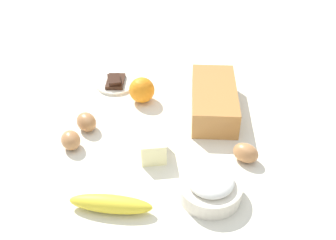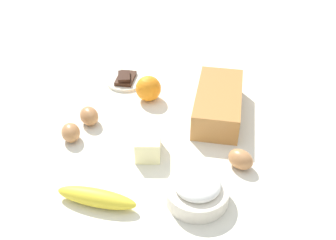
# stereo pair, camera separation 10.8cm
# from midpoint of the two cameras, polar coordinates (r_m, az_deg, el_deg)

# --- Properties ---
(ground_plane) EXTENTS (2.40, 2.40, 0.02)m
(ground_plane) POSITION_cam_midpoint_polar(r_m,az_deg,el_deg) (1.11, -2.78, -2.16)
(ground_plane) COLOR silver
(loaf_pan) EXTENTS (0.30, 0.18, 0.08)m
(loaf_pan) POSITION_cam_midpoint_polar(r_m,az_deg,el_deg) (1.16, 4.11, 3.01)
(loaf_pan) COLOR #B77A3D
(loaf_pan) RESTS_ON ground_plane
(flour_bowl) EXTENTS (0.15, 0.15, 0.07)m
(flour_bowl) POSITION_cam_midpoint_polar(r_m,az_deg,el_deg) (0.90, 2.83, -9.92)
(flour_bowl) COLOR silver
(flour_bowl) RESTS_ON ground_plane
(banana) EXTENTS (0.09, 0.19, 0.04)m
(banana) POSITION_cam_midpoint_polar(r_m,az_deg,el_deg) (0.90, -11.89, -12.13)
(banana) COLOR yellow
(banana) RESTS_ON ground_plane
(orange_fruit) EXTENTS (0.08, 0.08, 0.08)m
(orange_fruit) POSITION_cam_midpoint_polar(r_m,az_deg,el_deg) (1.21, -6.41, 4.31)
(orange_fruit) COLOR orange
(orange_fruit) RESTS_ON ground_plane
(butter_block) EXTENTS (0.09, 0.07, 0.06)m
(butter_block) POSITION_cam_midpoint_polar(r_m,az_deg,el_deg) (1.01, -5.35, -3.92)
(butter_block) COLOR #F4EDB2
(butter_block) RESTS_ON ground_plane
(egg_near_butter) EXTENTS (0.08, 0.08, 0.05)m
(egg_near_butter) POSITION_cam_midpoint_polar(r_m,az_deg,el_deg) (1.01, 8.34, -4.92)
(egg_near_butter) COLOR #B77C4B
(egg_near_butter) RESTS_ON ground_plane
(egg_beside_bowl) EXTENTS (0.08, 0.07, 0.05)m
(egg_beside_bowl) POSITION_cam_midpoint_polar(r_m,az_deg,el_deg) (1.08, -16.90, -2.97)
(egg_beside_bowl) COLOR #B47A4A
(egg_beside_bowl) RESTS_ON ground_plane
(egg_loose) EXTENTS (0.08, 0.08, 0.05)m
(egg_loose) POSITION_cam_midpoint_polar(r_m,az_deg,el_deg) (1.13, -14.59, -0.38)
(egg_loose) COLOR #B17848
(egg_loose) RESTS_ON ground_plane
(chocolate_plate) EXTENTS (0.13, 0.13, 0.03)m
(chocolate_plate) POSITION_cam_midpoint_polar(r_m,az_deg,el_deg) (1.32, -10.05, 5.29)
(chocolate_plate) COLOR silver
(chocolate_plate) RESTS_ON ground_plane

